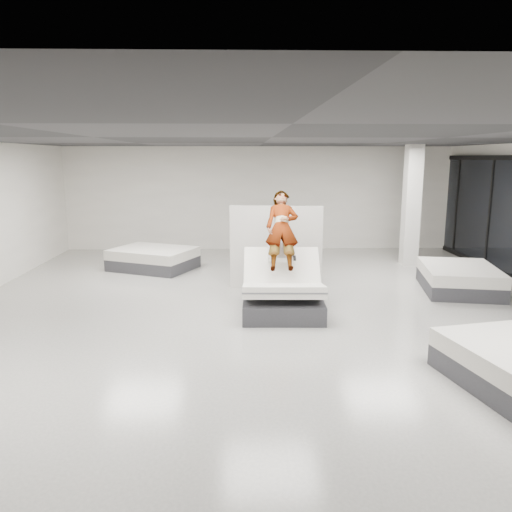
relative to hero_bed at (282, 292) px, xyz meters
name	(u,v)px	position (x,y,z in m)	size (l,w,h in m)	color
room	(271,231)	(-0.24, -0.40, 1.23)	(14.00, 14.04, 3.20)	#BAB7B0
hero_bed	(282,292)	(0.00, 0.00, 0.00)	(1.52, 1.98, 1.23)	#35353A
person	(282,244)	(0.01, 0.33, 0.88)	(0.63, 0.41, 1.73)	slate
remote	(295,258)	(0.22, -0.03, 0.66)	(0.05, 0.14, 0.03)	black
divider_panel	(276,248)	(-0.01, 1.68, 0.55)	(2.02, 0.09, 1.84)	silver
flat_bed_right_far	(459,279)	(3.98, 1.38, -0.10)	(1.83, 2.23, 0.55)	#35353A
flat_bed_left_far	(153,259)	(-3.07, 3.74, -0.10)	(2.41, 2.16, 0.54)	#35353A
column	(411,206)	(3.76, 4.10, 1.23)	(0.40, 0.40, 3.20)	silver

